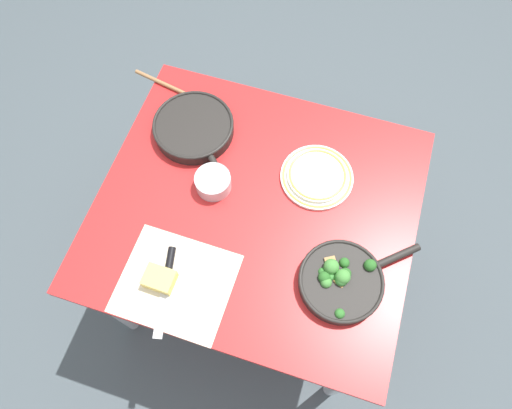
% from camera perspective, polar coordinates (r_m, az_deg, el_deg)
% --- Properties ---
extents(ground_plane, '(14.00, 14.00, 0.00)m').
position_cam_1_polar(ground_plane, '(2.24, -0.00, -8.38)').
color(ground_plane, '#424C51').
extents(dining_table_red, '(1.05, 0.94, 0.77)m').
position_cam_1_polar(dining_table_red, '(1.60, -0.00, -1.66)').
color(dining_table_red, red).
rests_on(dining_table_red, ground_plane).
extents(skillet_broccoli, '(0.35, 0.32, 0.08)m').
position_cam_1_polar(skillet_broccoli, '(1.43, 10.62, -9.23)').
color(skillet_broccoli, black).
rests_on(skillet_broccoli, dining_table_red).
extents(skillet_eggs, '(0.34, 0.34, 0.05)m').
position_cam_1_polar(skillet_eggs, '(1.65, -7.76, 9.49)').
color(skillet_eggs, black).
rests_on(skillet_eggs, dining_table_red).
extents(wooden_spoon, '(0.36, 0.10, 0.02)m').
position_cam_1_polar(wooden_spoon, '(1.77, -8.77, 13.50)').
color(wooden_spoon, '#996B42').
rests_on(wooden_spoon, dining_table_red).
extents(parchment_sheet, '(0.35, 0.30, 0.00)m').
position_cam_1_polar(parchment_sheet, '(1.45, -9.97, -9.63)').
color(parchment_sheet, beige).
rests_on(parchment_sheet, dining_table_red).
extents(grater_knife, '(0.09, 0.28, 0.02)m').
position_cam_1_polar(grater_knife, '(1.45, -11.03, -9.03)').
color(grater_knife, silver).
rests_on(grater_knife, dining_table_red).
extents(cheese_block, '(0.09, 0.07, 0.04)m').
position_cam_1_polar(cheese_block, '(1.44, -11.97, -9.09)').
color(cheese_block, '#E0C15B').
rests_on(cheese_block, dining_table_red).
extents(dinner_plate_stack, '(0.25, 0.25, 0.03)m').
position_cam_1_polar(dinner_plate_stack, '(1.57, 7.63, 3.55)').
color(dinner_plate_stack, silver).
rests_on(dinner_plate_stack, dining_table_red).
extents(prep_bowl_steel, '(0.12, 0.12, 0.06)m').
position_cam_1_polar(prep_bowl_steel, '(1.53, -5.39, 2.79)').
color(prep_bowl_steel, '#B7B7BC').
rests_on(prep_bowl_steel, dining_table_red).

